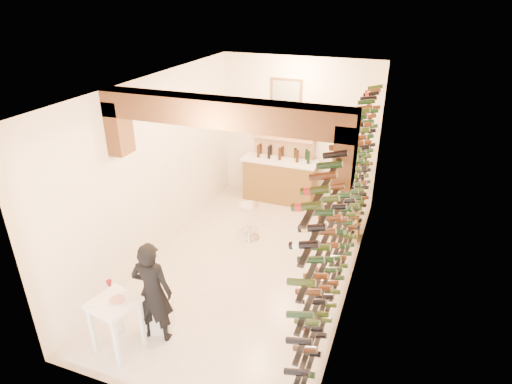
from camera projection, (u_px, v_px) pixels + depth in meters
ground at (250, 264)px, 7.66m from camera, size 6.00×6.00×0.00m
room_shell at (243, 150)px, 6.46m from camera, size 3.52×6.02×3.21m
wine_rack at (343, 200)px, 6.51m from camera, size 0.32×5.70×2.56m
back_counter at (280, 179)px, 9.76m from camera, size 1.70×0.62×1.29m
back_shelving at (284, 149)px, 9.69m from camera, size 1.40×0.31×2.73m
tasting_table at (115, 310)px, 5.60m from camera, size 0.65×0.65×0.98m
white_stool at (160, 316)px, 6.14m from camera, size 0.44×0.44×0.43m
person at (152, 292)px, 5.76m from camera, size 0.61×0.44×1.54m
chrome_barstool at (249, 219)px, 8.25m from camera, size 0.39×0.39×0.75m
crate_lower at (345, 228)px, 8.46m from camera, size 0.57×0.40×0.34m
crate_upper at (346, 215)px, 8.33m from camera, size 0.51×0.37×0.28m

